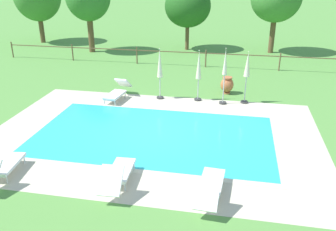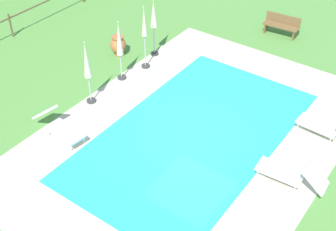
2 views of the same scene
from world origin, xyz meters
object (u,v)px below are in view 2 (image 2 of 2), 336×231
at_px(patio_umbrella_closed_row_mid_east, 144,30).
at_px(terracotta_urn_near_fence, 118,45).
at_px(sun_lounger_north_far, 290,173).
at_px(patio_umbrella_closed_row_centre, 87,65).
at_px(wooden_bench_lawn_side, 282,25).
at_px(patio_umbrella_closed_row_west, 154,18).
at_px(sun_lounger_north_near_steps, 59,126).
at_px(patio_umbrella_closed_row_mid_west, 119,43).
at_px(sun_lounger_north_mid, 327,127).

xyz_separation_m(patio_umbrella_closed_row_mid_east, terracotta_urn_near_fence, (0.11, 1.45, -1.16)).
xyz_separation_m(sun_lounger_north_far, patio_umbrella_closed_row_centre, (-0.36, 7.18, 1.13)).
bearing_deg(patio_umbrella_closed_row_mid_east, wooden_bench_lawn_side, -29.63).
bearing_deg(terracotta_urn_near_fence, sun_lounger_north_far, -107.33).
distance_m(patio_umbrella_closed_row_west, patio_umbrella_closed_row_centre, 3.85).
distance_m(sun_lounger_north_far, patio_umbrella_closed_row_mid_east, 7.59).
relative_size(wooden_bench_lawn_side, terracotta_urn_near_fence, 1.87).
height_order(sun_lounger_north_near_steps, patio_umbrella_closed_row_mid_east, patio_umbrella_closed_row_mid_east).
distance_m(patio_umbrella_closed_row_mid_west, patio_umbrella_closed_row_mid_east, 1.18).
xyz_separation_m(sun_lounger_north_far, terracotta_urn_near_fence, (2.65, 8.49, 0.06)).
distance_m(sun_lounger_north_far, patio_umbrella_closed_row_mid_west, 7.49).
height_order(sun_lounger_north_near_steps, sun_lounger_north_far, sun_lounger_north_far).
height_order(patio_umbrella_closed_row_centre, wooden_bench_lawn_side, patio_umbrella_closed_row_centre).
relative_size(patio_umbrella_closed_row_west, wooden_bench_lawn_side, 1.54).
relative_size(sun_lounger_north_far, patio_umbrella_closed_row_mid_west, 0.86).
bearing_deg(sun_lounger_north_mid, patio_umbrella_closed_row_west, 82.96).
xyz_separation_m(patio_umbrella_closed_row_centre, wooden_bench_lawn_side, (8.34, -3.23, -1.04)).
bearing_deg(patio_umbrella_closed_row_mid_east, patio_umbrella_closed_row_mid_west, 168.91).
height_order(sun_lounger_north_mid, terracotta_urn_near_fence, sun_lounger_north_mid).
height_order(sun_lounger_north_mid, patio_umbrella_closed_row_mid_west, patio_umbrella_closed_row_mid_west).
height_order(patio_umbrella_closed_row_centre, terracotta_urn_near_fence, patio_umbrella_closed_row_centre).
bearing_deg(patio_umbrella_closed_row_mid_west, sun_lounger_north_mid, -80.89).
relative_size(patio_umbrella_closed_row_mid_west, wooden_bench_lawn_side, 1.52).
height_order(patio_umbrella_closed_row_west, patio_umbrella_closed_row_centre, patio_umbrella_closed_row_west).
relative_size(sun_lounger_north_near_steps, patio_umbrella_closed_row_mid_west, 0.87).
xyz_separation_m(sun_lounger_north_mid, patio_umbrella_closed_row_west, (0.92, 7.43, 1.22)).
distance_m(sun_lounger_north_far, wooden_bench_lawn_side, 8.91).
relative_size(sun_lounger_north_far, wooden_bench_lawn_side, 1.30).
distance_m(patio_umbrella_closed_row_centre, wooden_bench_lawn_side, 9.00).
bearing_deg(patio_umbrella_closed_row_centre, patio_umbrella_closed_row_mid_west, 2.93).
bearing_deg(wooden_bench_lawn_side, sun_lounger_north_near_steps, 164.86).
xyz_separation_m(sun_lounger_north_near_steps, sun_lounger_north_mid, (4.83, -6.82, -0.00)).
height_order(sun_lounger_north_far, patio_umbrella_closed_row_mid_west, patio_umbrella_closed_row_mid_west).
relative_size(sun_lounger_north_far, patio_umbrella_closed_row_mid_east, 0.79).
bearing_deg(sun_lounger_north_far, patio_umbrella_closed_row_mid_west, 79.16).
bearing_deg(sun_lounger_north_far, patio_umbrella_closed_row_centre, 92.84).
bearing_deg(patio_umbrella_closed_row_west, sun_lounger_north_far, -115.46).
height_order(sun_lounger_north_mid, patio_umbrella_closed_row_west, patio_umbrella_closed_row_west).
distance_m(patio_umbrella_closed_row_centre, terracotta_urn_near_fence, 3.45).
bearing_deg(patio_umbrella_closed_row_west, wooden_bench_lawn_side, -37.00).
xyz_separation_m(sun_lounger_north_far, patio_umbrella_closed_row_mid_west, (1.39, 7.27, 1.10)).
bearing_deg(sun_lounger_north_far, patio_umbrella_closed_row_west, 64.54).
relative_size(patio_umbrella_closed_row_mid_west, patio_umbrella_closed_row_centre, 0.99).
bearing_deg(patio_umbrella_closed_row_mid_east, sun_lounger_north_near_steps, -176.15).
relative_size(patio_umbrella_closed_row_centre, patio_umbrella_closed_row_mid_east, 0.94).
bearing_deg(patio_umbrella_closed_row_centre, terracotta_urn_near_fence, 23.57).
distance_m(sun_lounger_north_far, patio_umbrella_closed_row_centre, 7.28).
bearing_deg(sun_lounger_north_near_steps, sun_lounger_north_far, -71.41).
distance_m(patio_umbrella_closed_row_west, patio_umbrella_closed_row_mid_west, 2.10).
bearing_deg(sun_lounger_north_mid, patio_umbrella_closed_row_centre, 111.93).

